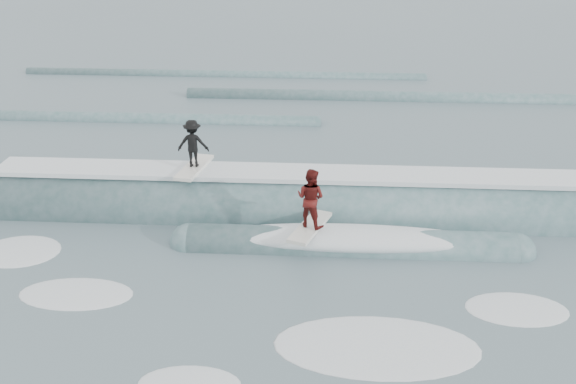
{
  "coord_description": "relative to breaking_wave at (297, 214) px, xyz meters",
  "views": [
    {
      "loc": [
        1.04,
        -12.31,
        8.79
      ],
      "look_at": [
        0.0,
        4.5,
        1.1
      ],
      "focal_mm": 40.0,
      "sensor_mm": 36.0,
      "label": 1
    }
  ],
  "objects": [
    {
      "name": "surfer_black",
      "position": [
        -3.14,
        0.28,
        2.03
      ],
      "size": [
        0.95,
        2.07,
        1.55
      ],
      "color": "silver",
      "rests_on": "ground"
    },
    {
      "name": "breaking_wave",
      "position": [
        0.0,
        0.0,
        0.0
      ],
      "size": [
        21.34,
        4.05,
        2.54
      ],
      "color": "#375C5D",
      "rests_on": "ground"
    },
    {
      "name": "whitewater",
      "position": [
        -0.69,
        -5.53,
        -0.04
      ],
      "size": [
        14.95,
        6.47,
        0.1
      ],
      "color": "white",
      "rests_on": "ground"
    },
    {
      "name": "surfer_red",
      "position": [
        0.46,
        -1.92,
        1.35
      ],
      "size": [
        1.21,
        2.07,
        1.76
      ],
      "color": "silver",
      "rests_on": "ground"
    },
    {
      "name": "far_swells",
      "position": [
        -2.44,
        12.43,
        -0.04
      ],
      "size": [
        37.4,
        8.65,
        0.8
      ],
      "color": "#375C5D",
      "rests_on": "ground"
    },
    {
      "name": "ground",
      "position": [
        -0.23,
        -5.22,
        -0.04
      ],
      "size": [
        160.0,
        160.0,
        0.0
      ],
      "primitive_type": "plane",
      "color": "#3E525A",
      "rests_on": "ground"
    }
  ]
}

